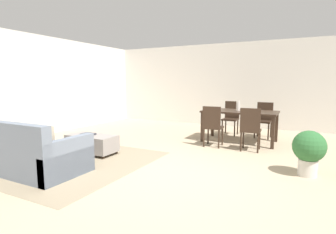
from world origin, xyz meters
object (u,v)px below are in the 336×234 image
object	(u,v)px
couch	(25,153)
dining_chair_far_right	(264,118)
book_on_ottoman	(88,134)
dining_chair_near_left	(213,124)
potted_plant	(309,150)
ottoman_table	(92,143)
dining_chair_far_left	(231,116)
vase_centerpiece	(238,106)
dining_table	(240,114)
dining_chair_near_right	(250,127)

from	to	relation	value
couch	dining_chair_far_right	xyz separation A→B (m)	(3.09, 4.60, 0.23)
book_on_ottoman	dining_chair_near_left	bearing A→B (deg)	39.70
potted_plant	ottoman_table	bearing A→B (deg)	-171.91
dining_chair_far_left	book_on_ottoman	size ratio (longest dim) A/B	3.54
dining_chair_far_left	vase_centerpiece	distance (m)	0.95
dining_table	dining_chair_far_left	distance (m)	0.94
dining_table	potted_plant	world-z (taller)	dining_table
dining_table	dining_chair_far_left	xyz separation A→B (m)	(-0.42, 0.83, -0.15)
dining_chair_far_left	vase_centerpiece	bearing A→B (deg)	-65.82
ottoman_table	book_on_ottoman	world-z (taller)	book_on_ottoman
dining_chair_near_right	book_on_ottoman	bearing A→B (deg)	-149.64
potted_plant	dining_chair_near_left	bearing A→B (deg)	149.46
dining_chair_far_right	dining_chair_near_left	bearing A→B (deg)	-118.10
dining_chair_near_right	book_on_ottoman	xyz separation A→B (m)	(-2.88, -1.69, -0.12)
dining_chair_far_left	dining_chair_near_left	bearing A→B (deg)	-90.14
dining_chair_near_right	vase_centerpiece	xyz separation A→B (m)	(-0.46, 0.86, 0.36)
dining_table	dining_chair_far_right	xyz separation A→B (m)	(0.45, 0.83, -0.15)
ottoman_table	book_on_ottoman	xyz separation A→B (m)	(-0.06, -0.03, 0.18)
dining_table	dining_chair_far_left	size ratio (longest dim) A/B	1.88
couch	vase_centerpiece	size ratio (longest dim) A/B	8.57
dining_table	dining_chair_near_left	xyz separation A→B (m)	(-0.42, -0.81, -0.15)
dining_chair_far_right	dining_chair_near_right	bearing A→B (deg)	-91.59
dining_chair_far_left	vase_centerpiece	world-z (taller)	vase_centerpiece
book_on_ottoman	potted_plant	world-z (taller)	potted_plant
dining_chair_near_left	vase_centerpiece	bearing A→B (deg)	66.42
couch	dining_table	distance (m)	4.62
dining_chair_far_left	potted_plant	bearing A→B (deg)	-55.49
dining_chair_far_left	ottoman_table	bearing A→B (deg)	-121.07
dining_chair_near_left	dining_chair_far_right	bearing A→B (deg)	61.90
dining_chair_far_right	vase_centerpiece	distance (m)	1.01
ottoman_table	dining_chair_far_left	xyz separation A→B (m)	(2.00, 3.32, 0.30)
dining_chair_far_left	potted_plant	xyz separation A→B (m)	(1.90, -2.76, -0.10)
couch	dining_chair_far_right	size ratio (longest dim) A/B	2.17
dining_chair_near_left	potted_plant	xyz separation A→B (m)	(1.91, -1.12, -0.10)
dining_table	dining_chair_far_right	size ratio (longest dim) A/B	1.88
dining_chair_near_left	dining_chair_far_right	xyz separation A→B (m)	(0.87, 1.63, 0.00)
potted_plant	couch	bearing A→B (deg)	-155.91
book_on_ottoman	potted_plant	distance (m)	4.01
couch	potted_plant	size ratio (longest dim) A/B	2.80
dining_table	vase_centerpiece	distance (m)	0.21
couch	ottoman_table	bearing A→B (deg)	80.11
vase_centerpiece	potted_plant	bearing A→B (deg)	-51.85
couch	dining_chair_far_left	xyz separation A→B (m)	(2.22, 4.61, 0.23)
ottoman_table	dining_chair_far_right	size ratio (longest dim) A/B	1.12
ottoman_table	dining_table	distance (m)	3.50
dining_table	dining_chair_near_left	distance (m)	0.92
ottoman_table	dining_chair_near_right	world-z (taller)	dining_chair_near_right
dining_chair_near_left	ottoman_table	bearing A→B (deg)	-139.94
vase_centerpiece	dining_table	bearing A→B (deg)	-28.15
potted_plant	dining_chair_near_right	bearing A→B (deg)	134.32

